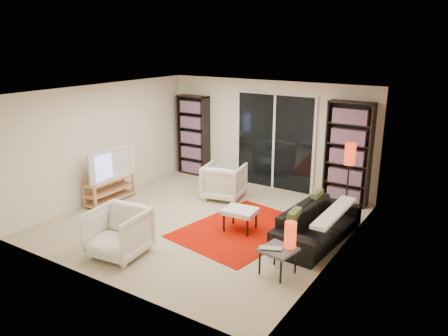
{
  "coord_description": "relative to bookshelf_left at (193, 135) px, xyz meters",
  "views": [
    {
      "loc": [
        4.37,
        -6.12,
        3.27
      ],
      "look_at": [
        0.25,
        0.3,
        1.0
      ],
      "focal_mm": 35.0,
      "sensor_mm": 36.0,
      "label": 1
    }
  ],
  "objects": [
    {
      "name": "armchair_back",
      "position": [
        1.59,
        -1.08,
        -0.6
      ],
      "size": [
        0.95,
        0.97,
        0.74
      ],
      "primitive_type": "imported",
      "rotation": [
        0.0,
        0.0,
        3.35
      ],
      "color": "silver",
      "rests_on": "floor"
    },
    {
      "name": "side_table",
      "position": [
        3.93,
        -3.3,
        -0.62
      ],
      "size": [
        0.53,
        0.53,
        0.4
      ],
      "color": "#47474B",
      "rests_on": "floor"
    },
    {
      "name": "table_lamp",
      "position": [
        4.05,
        -3.17,
        -0.38
      ],
      "size": [
        0.17,
        0.17,
        0.39
      ],
      "primitive_type": "cylinder",
      "color": "red",
      "rests_on": "side_table"
    },
    {
      "name": "ottoman",
      "position": [
        2.71,
        -2.31,
        -0.63
      ],
      "size": [
        0.61,
        0.51,
        0.4
      ],
      "color": "silver",
      "rests_on": "floor"
    },
    {
      "name": "bookshelf_left",
      "position": [
        0.0,
        0.0,
        0.0
      ],
      "size": [
        0.8,
        0.3,
        1.95
      ],
      "color": "black",
      "rests_on": "ground"
    },
    {
      "name": "sliding_door",
      "position": [
        2.15,
        0.13,
        0.07
      ],
      "size": [
        1.92,
        0.08,
        2.16
      ],
      "color": "white",
      "rests_on": "ground"
    },
    {
      "name": "rug",
      "position": [
        2.74,
        -2.27,
        -0.97
      ],
      "size": [
        2.07,
        2.56,
        0.01
      ],
      "primitive_type": "cube",
      "rotation": [
        0.0,
        0.0,
        -0.16
      ],
      "color": "#B20E00",
      "rests_on": "floor"
    },
    {
      "name": "wall_back",
      "position": [
        1.95,
        0.17,
        0.22
      ],
      "size": [
        5.0,
        0.02,
        2.4
      ],
      "primitive_type": "cube",
      "color": "silver",
      "rests_on": "ground"
    },
    {
      "name": "wall_front",
      "position": [
        1.95,
        -4.83,
        0.22
      ],
      "size": [
        5.0,
        0.02,
        2.4
      ],
      "primitive_type": "cube",
      "color": "silver",
      "rests_on": "ground"
    },
    {
      "name": "tv_stand",
      "position": [
        -0.3,
        -2.53,
        -0.71
      ],
      "size": [
        0.37,
        1.14,
        0.5
      ],
      "color": "tan",
      "rests_on": "floor"
    },
    {
      "name": "floor_lamp",
      "position": [
        4.12,
        -0.81,
        0.15
      ],
      "size": [
        0.22,
        0.22,
        1.47
      ],
      "color": "black",
      "rests_on": "floor"
    },
    {
      "name": "sofa",
      "position": [
        4.01,
        -1.93,
        -0.68
      ],
      "size": [
        0.92,
        2.06,
        0.59
      ],
      "primitive_type": "imported",
      "rotation": [
        0.0,
        0.0,
        1.5
      ],
      "color": "black",
      "rests_on": "floor"
    },
    {
      "name": "laptop",
      "position": [
        3.87,
        -3.42,
        -0.56
      ],
      "size": [
        0.38,
        0.32,
        0.03
      ],
      "primitive_type": "imported",
      "rotation": [
        0.0,
        0.0,
        0.42
      ],
      "color": "silver",
      "rests_on": "side_table"
    },
    {
      "name": "ceiling",
      "position": [
        1.95,
        -2.33,
        1.42
      ],
      "size": [
        5.0,
        5.0,
        0.02
      ],
      "primitive_type": "cube",
      "color": "white",
      "rests_on": "wall_back"
    },
    {
      "name": "bookshelf_right",
      "position": [
        3.85,
        -0.0,
        0.07
      ],
      "size": [
        0.9,
        0.3,
        2.1
      ],
      "color": "black",
      "rests_on": "ground"
    },
    {
      "name": "floor",
      "position": [
        1.95,
        -2.33,
        -0.98
      ],
      "size": [
        5.0,
        5.0,
        0.0
      ],
      "primitive_type": "plane",
      "color": "#BFB08E",
      "rests_on": "ground"
    },
    {
      "name": "armchair_front",
      "position": [
        1.59,
        -4.13,
        -0.59
      ],
      "size": [
        0.91,
        0.93,
        0.76
      ],
      "primitive_type": "imported",
      "rotation": [
        0.0,
        0.0,
        0.12
      ],
      "color": "silver",
      "rests_on": "floor"
    },
    {
      "name": "wall_left",
      "position": [
        -0.55,
        -2.33,
        0.22
      ],
      "size": [
        0.02,
        5.0,
        2.4
      ],
      "primitive_type": "cube",
      "color": "silver",
      "rests_on": "ground"
    },
    {
      "name": "tv",
      "position": [
        -0.28,
        -2.53,
        -0.15
      ],
      "size": [
        0.24,
        1.13,
        0.65
      ],
      "primitive_type": "imported",
      "rotation": [
        0.0,
        0.0,
        1.49
      ],
      "color": "black",
      "rests_on": "tv_stand"
    },
    {
      "name": "wall_right",
      "position": [
        4.45,
        -2.33,
        0.22
      ],
      "size": [
        0.02,
        5.0,
        2.4
      ],
      "primitive_type": "cube",
      "color": "silver",
      "rests_on": "ground"
    }
  ]
}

